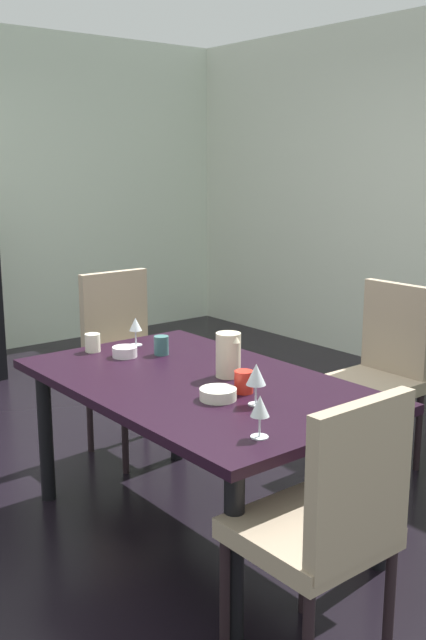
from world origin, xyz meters
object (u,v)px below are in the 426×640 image
(wine_glass_west, at_px, (256,375))
(cup_east, at_px, (93,343))
(serving_bowl_right, at_px, (218,394))
(chair_left_far, at_px, (126,355))
(wine_glass_rear, at_px, (260,408))
(serving_bowl_near_shelf, at_px, (125,352))
(pitcher_left, at_px, (228,354))
(wine_glass_near_window, at_px, (135,325))
(chair_head_far, at_px, (380,367))
(dining_table, at_px, (198,397))
(cup_south, at_px, (244,382))
(cup_front, at_px, (161,345))
(chair_right_near, at_px, (327,520))

(wine_glass_west, relative_size, cup_east, 1.83)
(serving_bowl_right, bearing_deg, chair_left_far, 164.36)
(wine_glass_west, bearing_deg, wine_glass_rear, -39.92)
(serving_bowl_near_shelf, bearing_deg, cup_east, -158.70)
(pitcher_left, bearing_deg, wine_glass_west, -23.93)
(wine_glass_near_window, bearing_deg, wine_glass_west, -7.24)
(chair_left_far, bearing_deg, wine_glass_rear, 73.42)
(chair_head_far, bearing_deg, dining_table, 88.16)
(wine_glass_rear, bearing_deg, cup_south, 145.20)
(serving_bowl_near_shelf, bearing_deg, cup_front, 64.66)
(pitcher_left, bearing_deg, serving_bowl_near_shelf, -161.89)
(cup_east, height_order, pitcher_left, pitcher_left)
(chair_right_near, xyz_separation_m, cup_front, (-1.43, 0.37, 0.21))
(dining_table, xyz_separation_m, pitcher_left, (0.05, 0.13, 0.18))
(dining_table, relative_size, chair_right_near, 1.67)
(wine_glass_west, relative_size, wine_glass_rear, 1.10)
(serving_bowl_right, height_order, cup_south, cup_south)
(serving_bowl_right, height_order, cup_front, cup_front)
(wine_glass_rear, xyz_separation_m, serving_bowl_near_shelf, (-1.17, 0.19, -0.08))
(dining_table, distance_m, chair_head_far, 1.21)
(wine_glass_west, xyz_separation_m, cup_south, (-0.14, 0.06, -0.07))
(chair_left_far, bearing_deg, serving_bowl_near_shelf, 57.78)
(serving_bowl_near_shelf, bearing_deg, cup_south, 6.52)
(wine_glass_west, bearing_deg, chair_left_far, 168.80)
(wine_glass_near_window, distance_m, serving_bowl_right, 0.96)
(wine_glass_west, xyz_separation_m, cup_front, (-0.84, 0.14, -0.07))
(wine_glass_west, distance_m, serving_bowl_near_shelf, 0.92)
(chair_head_far, distance_m, chair_right_near, 1.75)
(wine_glass_west, distance_m, cup_south, 0.17)
(dining_table, xyz_separation_m, chair_left_far, (-1.00, 0.25, -0.06))
(chair_right_near, xyz_separation_m, wine_glass_rear, (-0.33, 0.02, 0.27))
(chair_head_far, relative_size, chair_right_near, 1.03)
(chair_left_far, xyz_separation_m, wine_glass_west, (1.40, -0.28, 0.26))
(chair_head_far, height_order, chair_left_far, chair_left_far)
(wine_glass_west, bearing_deg, wine_glass_near_window, 172.76)
(chair_right_near, xyz_separation_m, wine_glass_near_window, (-1.66, 0.37, 0.27))
(chair_head_far, height_order, serving_bowl_near_shelf, chair_head_far)
(cup_south, relative_size, cup_east, 1.02)
(serving_bowl_near_shelf, bearing_deg, chair_head_far, 66.22)
(wine_glass_near_window, relative_size, serving_bowl_right, 0.98)
(serving_bowl_near_shelf, xyz_separation_m, pitcher_left, (0.56, 0.18, 0.07))
(chair_left_far, height_order, serving_bowl_near_shelf, chair_left_far)
(wine_glass_west, distance_m, cup_front, 0.85)
(wine_glass_near_window, bearing_deg, cup_south, -4.58)
(wine_glass_rear, distance_m, cup_front, 1.15)
(serving_bowl_near_shelf, xyz_separation_m, cup_front, (0.08, 0.16, 0.02))
(chair_right_near, height_order, serving_bowl_near_shelf, chair_right_near)
(cup_front, distance_m, cup_south, 0.70)
(wine_glass_rear, bearing_deg, cup_front, 162.23)
(chair_left_far, bearing_deg, dining_table, 75.69)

